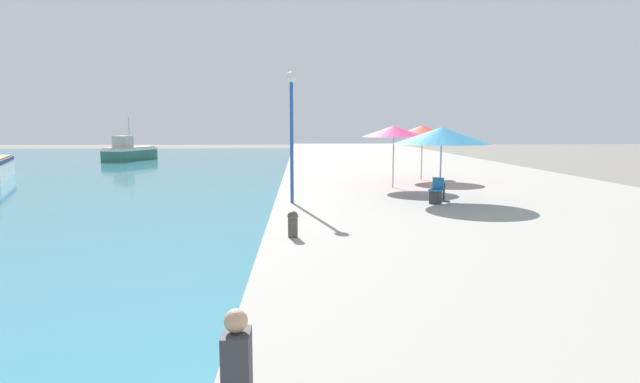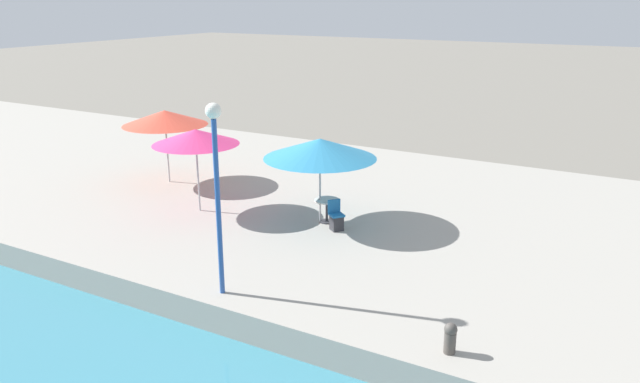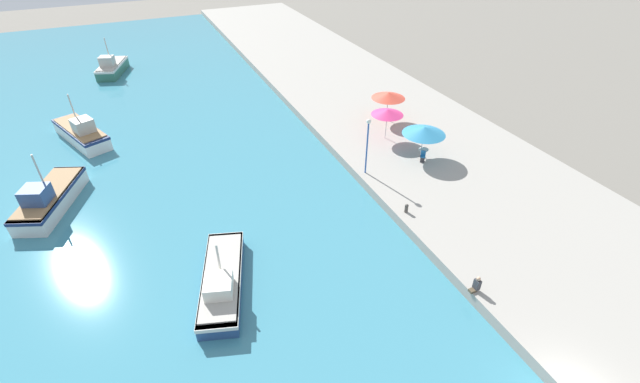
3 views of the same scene
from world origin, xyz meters
The scene contains 8 objects.
quay_promenade centered at (8.00, 37.00, 0.38)m, with size 16.00×90.00×0.77m.
cafe_umbrella_pink centered at (6.03, 20.09, 3.13)m, with size 3.47×3.47×2.67m.
cafe_umbrella_white centered at (5.05, 24.10, 3.25)m, with size 2.79×2.79×2.73m.
cafe_umbrella_striped centered at (7.10, 27.29, 3.24)m, with size 3.15×3.15×2.75m.
cafe_table centered at (6.12, 19.90, 1.30)m, with size 0.80×0.80×0.74m.
cafe_chair_left centered at (5.68, 19.33, 1.09)m, with size 0.58×0.59×0.91m.
mooring_bollard centered at (0.74, 14.17, 1.12)m, with size 0.26×0.26×0.65m.
lamppost centered at (0.63, 19.73, 3.86)m, with size 0.36×0.36×4.56m.
Camera 2 is at (-9.99, 11.09, 7.54)m, focal length 35.00 mm.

